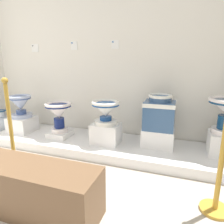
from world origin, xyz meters
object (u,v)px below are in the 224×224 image
at_px(plinth_block_leftmost, 60,134).
at_px(stanchion_post_near_right, 219,176).
at_px(plinth_block_rightmost, 158,137).
at_px(antique_toilet_rightmost, 159,112).
at_px(antique_toilet_pale_glazed, 106,110).
at_px(info_placard_second, 74,45).
at_px(antique_toilet_tall_cobalt, 20,104).
at_px(stanchion_post_near_left, 13,144).
at_px(plinth_block_pale_glazed, 106,134).
at_px(plinth_block_tall_cobalt, 23,124).
at_px(decorative_vase_corner, 3,124).
at_px(antique_toilet_leftmost, 59,112).
at_px(museum_bench, 29,188).
at_px(info_placard_third, 115,44).
at_px(info_placard_first, 35,48).
at_px(plinth_block_slender_white, 223,144).

xyz_separation_m(plinth_block_leftmost, stanchion_post_near_right, (1.96, -0.78, 0.16)).
relative_size(plinth_block_rightmost, antique_toilet_rightmost, 0.90).
bearing_deg(antique_toilet_rightmost, plinth_block_leftmost, -174.63).
height_order(antique_toilet_pale_glazed, antique_toilet_rightmost, antique_toilet_rightmost).
bearing_deg(plinth_block_rightmost, info_placard_second, 166.57).
xyz_separation_m(antique_toilet_tall_cobalt, plinth_block_leftmost, (0.69, -0.01, -0.40)).
distance_m(antique_toilet_tall_cobalt, info_placard_second, 1.21).
distance_m(plinth_block_leftmost, stanchion_post_near_left, 0.84).
height_order(antique_toilet_tall_cobalt, info_placard_second, info_placard_second).
bearing_deg(plinth_block_rightmost, plinth_block_pale_glazed, -167.94).
xyz_separation_m(plinth_block_tall_cobalt, antique_toilet_rightmost, (2.08, 0.12, 0.34)).
height_order(antique_toilet_pale_glazed, decorative_vase_corner, antique_toilet_pale_glazed).
bearing_deg(plinth_block_pale_glazed, plinth_block_rightmost, 12.06).
xyz_separation_m(plinth_block_tall_cobalt, antique_toilet_leftmost, (0.69, -0.01, 0.26)).
distance_m(plinth_block_tall_cobalt, museum_bench, 1.77).
distance_m(antique_toilet_leftmost, info_placard_second, 1.04).
height_order(plinth_block_leftmost, museum_bench, museum_bench).
xyz_separation_m(info_placard_third, stanchion_post_near_right, (1.26, -1.23, -1.11)).
xyz_separation_m(antique_toilet_pale_glazed, info_placard_first, (-1.41, 0.47, 0.83)).
height_order(plinth_block_pale_glazed, stanchion_post_near_right, stanchion_post_near_right).
relative_size(plinth_block_leftmost, plinth_block_slender_white, 0.96).
xyz_separation_m(antique_toilet_pale_glazed, antique_toilet_rightmost, (0.67, 0.14, -0.00)).
height_order(antique_toilet_rightmost, stanchion_post_near_right, stanchion_post_near_right).
xyz_separation_m(plinth_block_pale_glazed, museum_bench, (-0.18, -1.25, -0.05)).
bearing_deg(plinth_block_tall_cobalt, antique_toilet_leftmost, -1.06).
xyz_separation_m(antique_toilet_tall_cobalt, stanchion_post_near_right, (2.64, -0.79, -0.24)).
bearing_deg(info_placard_third, plinth_block_slender_white, -14.09).
height_order(antique_toilet_tall_cobalt, museum_bench, antique_toilet_tall_cobalt).
xyz_separation_m(plinth_block_slender_white, decorative_vase_corner, (-3.28, -0.03, -0.08)).
bearing_deg(plinth_block_leftmost, museum_bench, -66.50).
bearing_deg(antique_toilet_pale_glazed, info_placard_second, 145.83).
distance_m(antique_toilet_leftmost, museum_bench, 1.40).
xyz_separation_m(antique_toilet_tall_cobalt, antique_toilet_leftmost, (0.69, -0.01, -0.07)).
height_order(stanchion_post_near_left, museum_bench, stanchion_post_near_left).
height_order(decorative_vase_corner, stanchion_post_near_right, stanchion_post_near_right).
height_order(plinth_block_slender_white, info_placard_first, info_placard_first).
bearing_deg(antique_toilet_rightmost, decorative_vase_corner, -178.37).
distance_m(antique_toilet_rightmost, info_placard_second, 1.63).
distance_m(info_placard_first, museum_bench, 2.43).
bearing_deg(antique_toilet_rightmost, plinth_block_tall_cobalt, -176.74).
bearing_deg(museum_bench, stanchion_post_near_right, 18.70).
bearing_deg(antique_toilet_leftmost, info_placard_third, 33.15).
xyz_separation_m(plinth_block_leftmost, plinth_block_pale_glazed, (0.72, -0.01, 0.10)).
height_order(antique_toilet_tall_cobalt, antique_toilet_leftmost, antique_toilet_tall_cobalt).
distance_m(plinth_block_tall_cobalt, plinth_block_slender_white, 2.82).
relative_size(antique_toilet_tall_cobalt, decorative_vase_corner, 0.82).
height_order(plinth_block_leftmost, plinth_block_rightmost, plinth_block_rightmost).
distance_m(plinth_block_tall_cobalt, decorative_vase_corner, 0.47).
relative_size(plinth_block_slender_white, info_placard_third, 2.71).
distance_m(plinth_block_leftmost, plinth_block_pale_glazed, 0.73).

